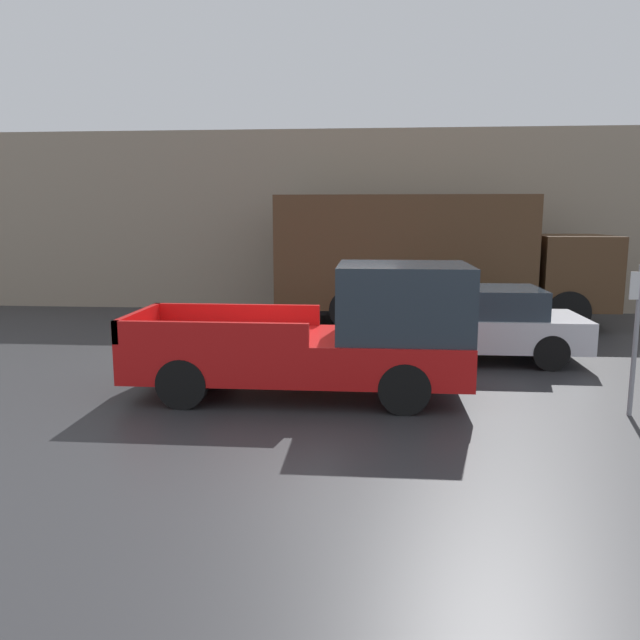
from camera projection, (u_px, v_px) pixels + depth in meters
The scene contains 7 objects.
ground_plane at pixel (323, 388), 10.69m from camera, with size 60.00×60.00×0.00m, color #2D2D30.
building_wall at pixel (346, 221), 19.00m from camera, with size 28.00×0.15×5.46m.
pickup_truck at pixel (333, 336), 10.11m from camera, with size 5.44×2.00×2.17m.
car at pixel (474, 322), 12.73m from camera, with size 4.34×1.92×1.48m.
delivery_truck at pixel (428, 255), 16.66m from camera, with size 8.67×2.55×3.43m.
parking_sign at pixel (636, 332), 9.04m from camera, with size 0.30×0.07×2.24m.
newspaper_box at pixel (309, 294), 19.15m from camera, with size 0.45×0.40×1.03m.
Camera 1 is at (0.81, -10.31, 2.95)m, focal length 35.00 mm.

